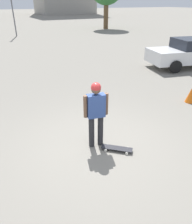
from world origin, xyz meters
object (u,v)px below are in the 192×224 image
Objects in this scene: person at (96,110)px; traffic_cone at (191,95)px; skateboard at (117,148)px; car_parked_near at (192,52)px.

traffic_cone is (-4.23, -0.75, -0.72)m from person.
traffic_cone is at bearing -121.04° from skateboard.
person reaches higher than skateboard.
car_parked_near reaches higher than skateboard.
skateboard is at bearing 17.14° from traffic_cone.
car_parked_near is 5.16m from traffic_cone.
skateboard is 9.04m from car_parked_near.
person is at bearing -11.07° from skateboard.
car_parked_near is at bearing -138.49° from traffic_cone.
skateboard is (-0.34, 0.45, -0.94)m from person.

